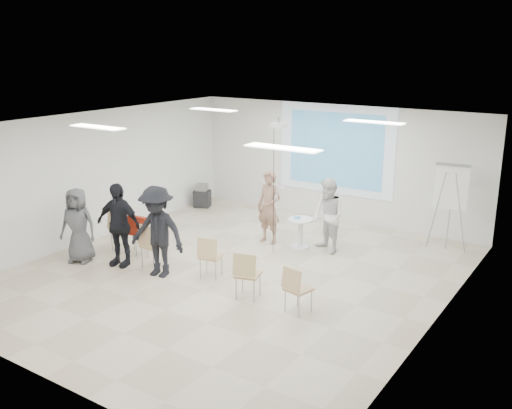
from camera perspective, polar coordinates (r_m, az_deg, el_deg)
The scene contains 30 objects.
floor at distance 11.60m, azimuth -2.20°, elevation -7.09°, with size 8.00×9.00×0.10m, color beige.
ceiling at distance 10.79m, azimuth -2.37°, elevation 8.27°, with size 8.00×9.00×0.10m, color white.
wall_back at distance 14.92m, azimuth 8.01°, elevation 4.17°, with size 8.00×0.10×3.00m, color silver.
wall_left at distance 13.80m, azimuth -16.08°, elevation 2.77°, with size 0.10×9.00×3.00m, color silver.
wall_right at distance 9.42m, azimuth 18.17°, elevation -3.32°, with size 0.10×9.00×3.00m, color silver.
projection_halo at distance 14.80m, azimuth 7.95°, elevation 5.46°, with size 3.20×0.01×2.30m, color silver.
projection_image at distance 14.79m, azimuth 7.92°, elevation 5.45°, with size 2.60×0.01×1.90m, color teal.
pedestal_table at distance 12.88m, azimuth 4.45°, elevation -2.68°, with size 0.75×0.75×0.70m.
player_left at distance 13.04m, azimuth 1.33°, elevation 0.21°, with size 0.70×0.48×1.93m, color #96705C.
player_right at distance 12.56m, azimuth 7.24°, elevation -0.75°, with size 0.88×0.71×1.83m, color white.
controller_left at distance 13.07m, azimuth 2.59°, elevation 1.63°, with size 0.04×0.12×0.04m, color white.
controller_right at distance 12.76m, azimuth 7.07°, elevation 1.02°, with size 0.04×0.11×0.04m, color silver.
chair_far_left at distance 12.94m, azimuth -13.58°, elevation -2.25°, with size 0.55×0.57×0.94m.
chair_left_mid at distance 12.55m, azimuth -11.17°, elevation -2.99°, with size 0.44×0.46×0.82m.
chair_left_inner at distance 11.81m, azimuth -10.49°, elevation -3.77°, with size 0.49×0.52×0.94m.
chair_center at distance 11.18m, azimuth -4.68°, elevation -4.96°, with size 0.50×0.52×0.86m.
chair_right_inner at distance 10.24m, azimuth -0.95°, elevation -6.74°, with size 0.52×0.55×0.90m.
chair_right_far at distance 9.77m, azimuth 3.99°, elevation -8.15°, with size 0.48×0.50×0.84m.
red_jacket at distance 12.38m, azimuth -11.74°, elevation -2.13°, with size 0.45×0.10×0.43m, color #A92814.
laptop at distance 11.89m, azimuth -10.11°, elevation -3.88°, with size 0.35×0.25×0.03m, color black.
audience_left at distance 12.01m, azimuth -13.64°, elevation -1.38°, with size 1.17×0.70×2.01m, color black.
audience_mid at distance 11.28m, azimuth -9.87°, elevation -2.11°, with size 1.34×0.73×2.08m, color black.
audience_outer at distance 12.47m, azimuth -17.40°, elevation -1.58°, with size 0.87×0.57×1.79m, color #535357.
flipchart_easel at distance 13.12m, azimuth 18.93°, elevation 1.65°, with size 0.85×0.65×1.97m.
av_cart at distance 16.18m, azimuth -5.41°, elevation 0.83°, with size 0.56×0.51×0.67m.
ceiling_projector at distance 12.02m, azimuth 2.24°, elevation 7.30°, with size 0.30×0.25×3.00m.
fluor_panel_nw at distance 13.58m, azimuth -4.29°, elevation 9.43°, with size 1.20×0.30×0.02m, color white.
fluor_panel_ne at distance 11.59m, azimuth 11.72°, elevation 8.07°, with size 1.20×0.30×0.02m, color white.
fluor_panel_sw at distance 11.05m, azimuth -15.56°, elevation 7.47°, with size 1.20×0.30×0.02m, color white.
fluor_panel_se at distance 8.47m, azimuth 2.69°, elevation 5.68°, with size 1.20×0.30×0.02m, color white.
Camera 1 is at (6.28, -8.66, 4.44)m, focal length 40.00 mm.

